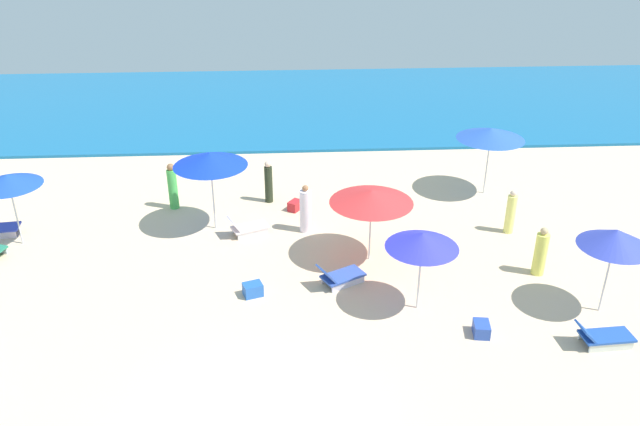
% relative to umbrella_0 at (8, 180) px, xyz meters
% --- Properties ---
extents(ocean, '(60.00, 13.94, 0.12)m').
position_rel_umbrella_0_xyz_m(ocean, '(7.67, 14.41, -2.15)').
color(ocean, '#156399').
rests_on(ocean, ground_plane).
extents(umbrella_0, '(1.99, 1.99, 2.40)m').
position_rel_umbrella_0_xyz_m(umbrella_0, '(0.00, 0.00, 0.00)').
color(umbrella_0, silver).
rests_on(umbrella_0, ground_plane).
extents(umbrella_1, '(2.48, 2.48, 2.29)m').
position_rel_umbrella_0_xyz_m(umbrella_1, '(10.93, -1.60, -0.11)').
color(umbrella_1, silver).
rests_on(umbrella_1, ground_plane).
extents(lounge_chair_1_0, '(1.49, 1.19, 0.71)m').
position_rel_umbrella_0_xyz_m(lounge_chair_1_0, '(9.90, -2.95, -1.95)').
color(lounge_chair_1_0, silver).
rests_on(lounge_chair_1_0, ground_plane).
extents(umbrella_2, '(2.38, 2.38, 2.68)m').
position_rel_umbrella_0_xyz_m(umbrella_2, '(6.06, 0.71, 0.25)').
color(umbrella_2, silver).
rests_on(umbrella_2, ground_plane).
extents(lounge_chair_2_0, '(1.41, 1.04, 0.70)m').
position_rel_umbrella_0_xyz_m(lounge_chair_2_0, '(7.13, 0.20, -1.96)').
color(lounge_chair_2_0, silver).
rests_on(lounge_chair_2_0, ground_plane).
extents(umbrella_4, '(1.84, 1.84, 2.46)m').
position_rel_umbrella_0_xyz_m(umbrella_4, '(16.74, -4.65, 0.00)').
color(umbrella_4, silver).
rests_on(umbrella_4, ground_plane).
extents(lounge_chair_4_0, '(1.44, 0.69, 0.63)m').
position_rel_umbrella_0_xyz_m(lounge_chair_4_0, '(16.14, -6.07, -1.96)').
color(lounge_chair_4_0, silver).
rests_on(lounge_chair_4_0, ground_plane).
extents(umbrella_6, '(1.91, 1.91, 2.29)m').
position_rel_umbrella_0_xyz_m(umbrella_6, '(11.89, -4.23, -0.13)').
color(umbrella_6, silver).
rests_on(umbrella_6, ground_plane).
extents(umbrella_7, '(2.43, 2.43, 2.53)m').
position_rel_umbrella_0_xyz_m(umbrella_7, '(15.81, 2.94, 0.12)').
color(umbrella_7, silver).
rests_on(umbrella_7, ground_plane).
extents(beachgoer_0, '(0.46, 0.46, 1.65)m').
position_rel_umbrella_0_xyz_m(beachgoer_0, '(9.06, 0.33, -1.45)').
color(beachgoer_0, white).
rests_on(beachgoer_0, ground_plane).
extents(beachgoer_1, '(0.42, 0.42, 1.68)m').
position_rel_umbrella_0_xyz_m(beachgoer_1, '(4.48, 2.33, -1.40)').
color(beachgoer_1, '#49B950').
rests_on(beachgoer_1, ground_plane).
extents(beachgoer_3, '(0.40, 0.40, 1.58)m').
position_rel_umbrella_0_xyz_m(beachgoer_3, '(7.83, 2.65, -1.44)').
color(beachgoer_3, '#27311F').
rests_on(beachgoer_3, ground_plane).
extents(beachgoer_4, '(0.43, 0.43, 1.50)m').
position_rel_umbrella_0_xyz_m(beachgoer_4, '(15.73, -0.15, -1.50)').
color(beachgoer_4, '#EBEA78').
rests_on(beachgoer_4, ground_plane).
extents(beachgoer_5, '(0.42, 0.42, 1.51)m').
position_rel_umbrella_0_xyz_m(beachgoer_5, '(15.76, -2.72, -1.51)').
color(beachgoer_5, '#EEEC63').
rests_on(beachgoer_5, ground_plane).
extents(cooler_box_0, '(0.56, 0.60, 0.34)m').
position_rel_umbrella_0_xyz_m(cooler_box_0, '(8.74, 1.90, -2.04)').
color(cooler_box_0, red).
rests_on(cooler_box_0, ground_plane).
extents(cooler_box_1, '(0.62, 0.54, 0.36)m').
position_rel_umbrella_0_xyz_m(cooler_box_1, '(7.45, -3.38, -2.02)').
color(cooler_box_1, blue).
rests_on(cooler_box_1, ground_plane).
extents(cooler_box_2, '(0.46, 0.58, 0.34)m').
position_rel_umbrella_0_xyz_m(cooler_box_2, '(13.28, -5.49, -2.04)').
color(cooler_box_2, '#294BAE').
rests_on(cooler_box_2, ground_plane).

